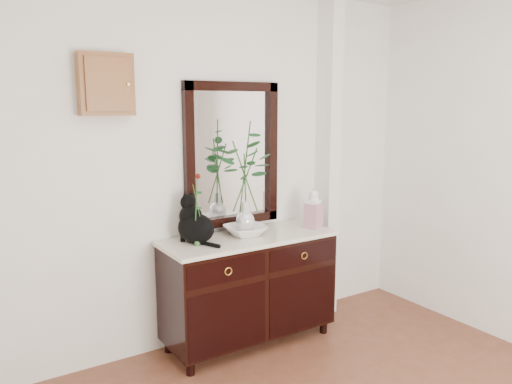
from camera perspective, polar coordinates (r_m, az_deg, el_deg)
wall_back at (r=3.81m, az=-4.11°, el=2.85°), size 3.60×0.04×2.70m
pilaster at (r=4.32m, az=8.17°, el=3.62°), size 0.12×0.20×2.70m
sideboard at (r=3.86m, az=-0.81°, el=-10.44°), size 1.33×0.52×0.82m
wall_mirror at (r=3.84m, az=-2.71°, el=4.27°), size 0.80×0.06×1.10m
key_cabinet at (r=3.42m, az=-16.76°, el=11.70°), size 0.35×0.10×0.40m
cat at (r=3.56m, az=-6.90°, el=-3.03°), size 0.35×0.38×0.35m
lotus_bowl at (r=3.76m, az=-1.23°, el=-4.42°), size 0.32×0.32×0.08m
vase_branches at (r=3.68m, az=-1.26°, el=1.72°), size 0.51×0.51×0.85m
bud_vase_rose at (r=3.47m, az=-6.82°, el=-1.97°), size 0.08×0.08×0.52m
ginger_jar at (r=3.99m, az=6.60°, el=-1.86°), size 0.15×0.15×0.31m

